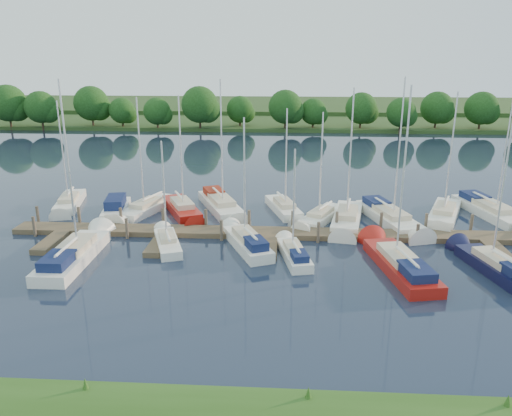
# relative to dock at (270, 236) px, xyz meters

# --- Properties ---
(ground) EXTENTS (260.00, 260.00, 0.00)m
(ground) POSITION_rel_dock_xyz_m (0.00, -7.31, -0.20)
(ground) COLOR #1A2434
(ground) RESTS_ON ground
(dock) EXTENTS (40.00, 6.00, 0.40)m
(dock) POSITION_rel_dock_xyz_m (0.00, 0.00, 0.00)
(dock) COLOR #4C3A2B
(dock) RESTS_ON ground
(mooring_pilings) EXTENTS (38.24, 2.84, 2.00)m
(mooring_pilings) POSITION_rel_dock_xyz_m (0.00, 1.13, 0.40)
(mooring_pilings) COLOR #473D33
(mooring_pilings) RESTS_ON ground
(far_shore) EXTENTS (180.00, 30.00, 0.60)m
(far_shore) POSITION_rel_dock_xyz_m (0.00, 67.69, 0.10)
(far_shore) COLOR #223C17
(far_shore) RESTS_ON ground
(distant_hill) EXTENTS (220.00, 40.00, 1.40)m
(distant_hill) POSITION_rel_dock_xyz_m (0.00, 92.69, 0.50)
(distant_hill) COLOR #355123
(distant_hill) RESTS_ON ground
(treeline) EXTENTS (144.87, 8.98, 8.18)m
(treeline) POSITION_rel_dock_xyz_m (1.46, 54.24, 3.75)
(treeline) COLOR #38281C
(treeline) RESTS_ON ground
(sailboat_n_0) EXTENTS (3.26, 7.87, 9.96)m
(sailboat_n_0) POSITION_rel_dock_xyz_m (-18.63, 7.12, 0.07)
(sailboat_n_0) COLOR white
(sailboat_n_0) RESTS_ON ground
(motorboat) EXTENTS (2.89, 6.69, 1.85)m
(motorboat) POSITION_rel_dock_xyz_m (-13.64, 5.19, 0.17)
(motorboat) COLOR white
(motorboat) RESTS_ON ground
(sailboat_n_2) EXTENTS (4.15, 8.14, 10.41)m
(sailboat_n_2) POSITION_rel_dock_xyz_m (-11.15, 5.84, 0.07)
(sailboat_n_2) COLOR white
(sailboat_n_2) RESTS_ON ground
(sailboat_n_3) EXTENTS (4.83, 8.03, 10.65)m
(sailboat_n_3) POSITION_rel_dock_xyz_m (-7.81, 5.63, 0.08)
(sailboat_n_3) COLOR #A3160F
(sailboat_n_3) RESTS_ON ground
(sailboat_n_4) EXTENTS (5.18, 9.19, 11.89)m
(sailboat_n_4) POSITION_rel_dock_xyz_m (-4.58, 6.94, 0.14)
(sailboat_n_4) COLOR white
(sailboat_n_4) RESTS_ON ground
(sailboat_n_5) EXTENTS (3.51, 7.37, 9.51)m
(sailboat_n_5) POSITION_rel_dock_xyz_m (1.06, 6.52, 0.08)
(sailboat_n_5) COLOR white
(sailboat_n_5) RESTS_ON ground
(sailboat_n_6) EXTENTS (4.53, 7.13, 9.39)m
(sailboat_n_6) POSITION_rel_dock_xyz_m (4.06, 4.40, 0.07)
(sailboat_n_6) COLOR white
(sailboat_n_6) RESTS_ON ground
(sailboat_n_7) EXTENTS (3.47, 9.04, 11.42)m
(sailboat_n_7) POSITION_rel_dock_xyz_m (6.20, 3.81, 0.08)
(sailboat_n_7) COLOR white
(sailboat_n_7) RESTS_ON ground
(sailboat_n_8) EXTENTS (4.51, 9.70, 12.20)m
(sailboat_n_8) POSITION_rel_dock_xyz_m (9.85, 4.34, 0.13)
(sailboat_n_8) COLOR white
(sailboat_n_8) RESTS_ON ground
(sailboat_n_9) EXTENTS (4.73, 8.54, 11.00)m
(sailboat_n_9) POSITION_rel_dock_xyz_m (14.60, 5.72, 0.07)
(sailboat_n_9) COLOR white
(sailboat_n_9) RESTS_ON ground
(sailboat_n_10) EXTENTS (4.24, 10.11, 12.64)m
(sailboat_n_10) POSITION_rel_dock_xyz_m (18.92, 6.48, 0.13)
(sailboat_n_10) COLOR white
(sailboat_n_10) RESTS_ON ground
(sailboat_s_0) EXTENTS (2.38, 9.73, 12.42)m
(sailboat_s_0) POSITION_rel_dock_xyz_m (-13.07, -4.82, 0.14)
(sailboat_s_0) COLOR white
(sailboat_s_0) RESTS_ON ground
(sailboat_s_1) EXTENTS (3.14, 6.17, 8.02)m
(sailboat_s_1) POSITION_rel_dock_xyz_m (-7.41, -2.00, 0.07)
(sailboat_s_1) COLOR white
(sailboat_s_1) RESTS_ON ground
(sailboat_s_2) EXTENTS (4.17, 7.35, 9.77)m
(sailboat_s_2) POSITION_rel_dock_xyz_m (-1.60, -1.98, 0.14)
(sailboat_s_2) COLOR white
(sailboat_s_2) RESTS_ON ground
(sailboat_s_3) EXTENTS (2.47, 6.11, 7.86)m
(sailboat_s_3) POSITION_rel_dock_xyz_m (1.77, -3.71, 0.11)
(sailboat_s_3) COLOR white
(sailboat_s_3) RESTS_ON ground
(sailboat_s_4) EXTENTS (3.70, 9.64, 12.12)m
(sailboat_s_4) POSITION_rel_dock_xyz_m (8.54, -5.08, 0.13)
(sailboat_s_4) COLOR #A3160F
(sailboat_s_4) RESTS_ON ground
(sailboat_s_5) EXTENTS (3.46, 8.19, 10.48)m
(sailboat_s_5) POSITION_rel_dock_xyz_m (14.62, -5.24, 0.14)
(sailboat_s_5) COLOR black
(sailboat_s_5) RESTS_ON ground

